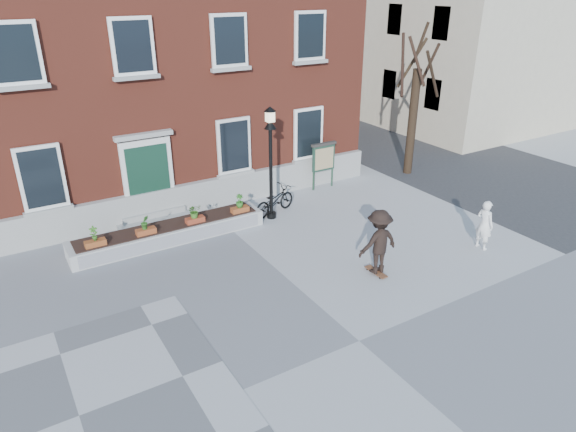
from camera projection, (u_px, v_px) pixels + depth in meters
ground at (359, 341)px, 11.86m from camera, size 100.00×100.00×0.00m
checker_patch at (79, 416)px, 9.81m from camera, size 6.00×6.00×0.01m
bicycle at (274, 201)px, 18.20m from camera, size 1.99×1.19×0.99m
parked_car at (318, 112)px, 29.50m from camera, size 2.79×4.77×1.49m
bystander at (484, 225)px, 15.70m from camera, size 0.39×0.59×1.58m
brick_building at (93, 19)px, 19.16m from camera, size 18.40×10.85×12.60m
planter_assembly at (170, 231)px, 16.38m from camera, size 6.20×1.12×1.15m
bare_tree at (414, 109)px, 21.17m from camera, size 1.83×1.83×6.16m
lamp_post at (271, 148)px, 17.01m from camera, size 0.40×0.40×3.93m
notice_board at (324, 158)px, 20.16m from camera, size 1.10×0.16×1.87m
skateboarder at (378, 242)px, 14.18m from camera, size 1.24×0.78×1.96m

